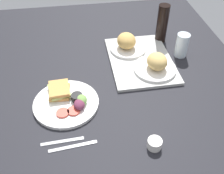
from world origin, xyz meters
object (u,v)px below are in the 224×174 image
(bread_plate_far, at_px, (156,64))
(drinking_glass, at_px, (182,45))
(serving_tray, at_px, (140,60))
(soda_bottle, at_px, (162,24))
(plate_with_salad, at_px, (67,101))
(fork, at_px, (62,141))
(knife, at_px, (73,146))
(espresso_cup, at_px, (155,144))
(bread_plate_near, at_px, (127,43))

(bread_plate_far, height_order, drinking_glass, drinking_glass)
(serving_tray, bearing_deg, drinking_glass, 95.24)
(soda_bottle, bearing_deg, plate_with_salad, -52.00)
(fork, bearing_deg, knife, -39.32)
(espresso_cup, height_order, fork, espresso_cup)
(bread_plate_far, xyz_separation_m, soda_bottle, (-0.29, 0.11, 0.06))
(fork, bearing_deg, bread_plate_near, 54.34)
(bread_plate_near, xyz_separation_m, drinking_glass, (0.08, 0.29, 0.01))
(bread_plate_near, distance_m, plate_with_salad, 0.50)
(bread_plate_near, relative_size, drinking_glass, 1.53)
(bread_plate_far, bearing_deg, plate_with_salad, -71.10)
(bread_plate_far, relative_size, drinking_glass, 1.65)
(serving_tray, height_order, bread_plate_far, bread_plate_far)
(bread_plate_far, bearing_deg, espresso_cup, -16.25)
(serving_tray, xyz_separation_m, knife, (0.49, -0.39, -0.01))
(drinking_glass, bearing_deg, serving_tray, -84.76)
(plate_with_salad, distance_m, fork, 0.21)
(fork, bearing_deg, espresso_cup, -15.09)
(drinking_glass, height_order, soda_bottle, soda_bottle)
(serving_tray, bearing_deg, bread_plate_far, 27.70)
(bread_plate_near, bearing_deg, bread_plate_far, 28.28)
(serving_tray, distance_m, soda_bottle, 0.27)
(fork, bearing_deg, bread_plate_far, 34.61)
(soda_bottle, bearing_deg, serving_tray, -41.56)
(soda_bottle, height_order, espresso_cup, soda_bottle)
(bread_plate_far, distance_m, soda_bottle, 0.31)
(drinking_glass, bearing_deg, espresso_cup, -28.54)
(bread_plate_far, height_order, espresso_cup, bread_plate_far)
(plate_with_salad, distance_m, drinking_glass, 0.70)
(espresso_cup, distance_m, knife, 0.32)
(soda_bottle, bearing_deg, drinking_glass, 22.27)
(knife, bearing_deg, serving_tray, 46.64)
(drinking_glass, height_order, knife, drinking_glass)
(bread_plate_near, bearing_deg, plate_with_salad, -43.93)
(serving_tray, relative_size, bread_plate_near, 2.23)
(serving_tray, bearing_deg, espresso_cup, -7.90)
(bread_plate_far, relative_size, knife, 1.15)
(plate_with_salad, bearing_deg, knife, 3.85)
(serving_tray, height_order, fork, serving_tray)
(drinking_glass, distance_m, espresso_cup, 0.64)
(serving_tray, distance_m, knife, 0.63)
(bread_plate_near, height_order, knife, bread_plate_near)
(serving_tray, bearing_deg, fork, -42.60)
(bread_plate_near, distance_m, fork, 0.68)
(serving_tray, relative_size, soda_bottle, 2.00)
(drinking_glass, distance_m, soda_bottle, 0.18)
(serving_tray, xyz_separation_m, drinking_glass, (-0.02, 0.23, 0.06))
(espresso_cup, bearing_deg, plate_with_salad, -131.07)
(drinking_glass, bearing_deg, soda_bottle, -157.73)
(espresso_cup, height_order, knife, espresso_cup)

